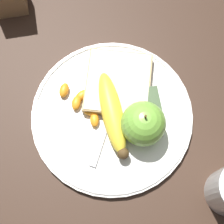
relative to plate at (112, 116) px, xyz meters
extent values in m
plane|color=#332116|center=(0.00, 0.00, -0.01)|extent=(3.00, 3.00, 0.00)
cylinder|color=silver|center=(0.00, 0.00, 0.00)|extent=(0.29, 0.29, 0.01)
torus|color=silver|center=(0.00, 0.00, 0.00)|extent=(0.28, 0.28, 0.01)
sphere|color=#72B23D|center=(-0.03, -0.05, 0.04)|extent=(0.08, 0.08, 0.08)
cylinder|color=brown|center=(-0.03, -0.05, 0.08)|extent=(0.00, 0.00, 0.01)
ellipsoid|color=yellow|center=(0.00, 0.00, 0.02)|extent=(0.15, 0.04, 0.04)
sphere|color=#473319|center=(-0.07, -0.01, 0.02)|extent=(0.02, 0.02, 0.02)
cube|color=tan|center=(0.05, -0.02, 0.02)|extent=(0.15, 0.14, 0.02)
cube|color=beige|center=(0.05, -0.02, 0.02)|extent=(0.14, 0.14, 0.02)
cube|color=silver|center=(-0.03, 0.02, 0.01)|extent=(0.11, 0.06, 0.00)
cube|color=silver|center=(0.04, -0.01, 0.01)|extent=(0.06, 0.05, 0.00)
cube|color=white|center=(0.01, -0.07, 0.01)|extent=(0.05, 0.04, 0.02)
cube|color=#334728|center=(0.01, -0.07, 0.02)|extent=(0.05, 0.04, 0.00)
ellipsoid|color=orange|center=(0.02, 0.01, 0.01)|extent=(0.03, 0.03, 0.02)
ellipsoid|color=orange|center=(-0.01, 0.01, 0.01)|extent=(0.03, 0.03, 0.02)
ellipsoid|color=orange|center=(0.04, 0.05, 0.01)|extent=(0.03, 0.03, 0.02)
ellipsoid|color=orange|center=(0.03, 0.06, 0.01)|extent=(0.03, 0.02, 0.02)
ellipsoid|color=orange|center=(0.06, 0.08, 0.01)|extent=(0.03, 0.03, 0.02)
ellipsoid|color=orange|center=(0.03, 0.01, 0.01)|extent=(0.03, 0.03, 0.01)
ellipsoid|color=orange|center=(0.01, 0.03, 0.01)|extent=(0.02, 0.03, 0.02)
ellipsoid|color=orange|center=(-0.01, 0.03, 0.01)|extent=(0.03, 0.02, 0.01)
camera|label=1|loc=(-0.19, 0.03, 0.64)|focal=60.00mm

